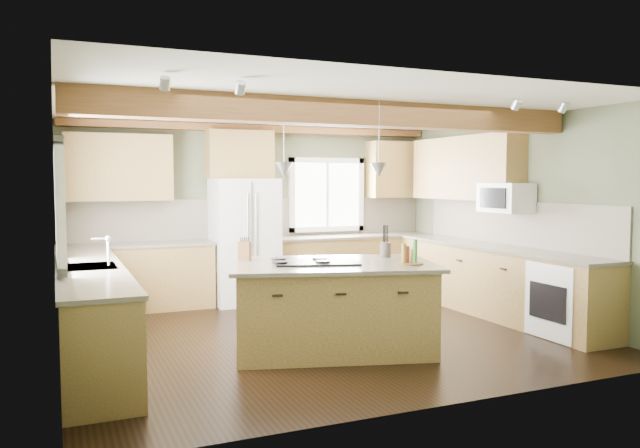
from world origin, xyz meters
name	(u,v)px	position (x,y,z in m)	size (l,w,h in m)	color
floor	(321,334)	(0.00, 0.00, 0.00)	(5.60, 5.60, 0.00)	black
ceiling	(322,107)	(0.00, 0.00, 2.60)	(5.60, 5.60, 0.00)	silver
wall_back	(256,212)	(0.00, 2.50, 1.30)	(5.60, 5.60, 0.00)	#4C523A
wall_left	(56,230)	(-2.80, 0.00, 1.30)	(5.00, 5.00, 0.00)	#4C523A
wall_right	(516,216)	(2.80, 0.00, 1.30)	(5.00, 5.00, 0.00)	#4C523A
ceiling_beam	(347,113)	(0.00, -0.66, 2.47)	(5.55, 0.26, 0.26)	#553218
soffit_trim	(258,129)	(0.00, 2.40, 2.54)	(5.55, 0.20, 0.10)	#553218
backsplash_back	(257,218)	(0.00, 2.48, 1.21)	(5.58, 0.03, 0.58)	brown
backsplash_right	(513,223)	(2.78, 0.05, 1.21)	(0.03, 3.70, 0.58)	brown
base_cab_back_left	(138,278)	(-1.79, 2.20, 0.44)	(2.02, 0.60, 0.88)	brown
counter_back_left	(137,245)	(-1.79, 2.20, 0.90)	(2.06, 0.64, 0.04)	#474134
base_cab_back_right	(353,266)	(1.49, 2.20, 0.44)	(2.62, 0.60, 0.88)	brown
counter_back_right	(353,236)	(1.49, 2.20, 0.90)	(2.66, 0.64, 0.04)	#474134
base_cab_left	(91,314)	(-2.50, 0.05, 0.44)	(0.60, 3.70, 0.88)	brown
counter_left	(90,268)	(-2.50, 0.05, 0.90)	(0.64, 3.74, 0.04)	#474134
base_cab_right	(494,282)	(2.50, 0.05, 0.44)	(0.60, 3.70, 0.88)	brown
counter_right	(495,247)	(2.50, 0.05, 0.90)	(0.64, 3.74, 0.04)	#474134
upper_cab_back_left	(119,167)	(-1.99, 2.33, 1.95)	(1.40, 0.35, 0.90)	brown
upper_cab_over_fridge	(240,155)	(-0.30, 2.33, 2.15)	(0.96, 0.35, 0.70)	brown
upper_cab_right	(465,168)	(2.62, 0.90, 1.95)	(0.35, 2.20, 0.90)	brown
upper_cab_back_corner	(395,170)	(2.30, 2.33, 1.95)	(0.90, 0.35, 0.90)	brown
window_left	(57,204)	(-2.78, 0.05, 1.55)	(0.04, 1.60, 1.05)	white
window_back	(326,195)	(1.15, 2.48, 1.55)	(1.10, 0.04, 1.00)	white
sink	(90,268)	(-2.50, 0.05, 0.91)	(0.50, 0.65, 0.03)	#262628
faucet	(108,252)	(-2.32, 0.05, 1.05)	(0.02, 0.02, 0.28)	#B2B2B7
dishwasher	(101,346)	(-2.49, -1.25, 0.43)	(0.60, 0.60, 0.84)	white
oven	(568,300)	(2.49, -1.25, 0.43)	(0.60, 0.72, 0.84)	white
microwave	(506,198)	(2.58, -0.05, 1.55)	(0.40, 0.70, 0.38)	white
pendant_left	(284,170)	(-0.64, -0.52, 1.88)	(0.18, 0.18, 0.16)	#B2B2B7
pendant_right	(379,170)	(0.31, -0.79, 1.88)	(0.18, 0.18, 0.16)	#B2B2B7
refrigerator	(244,241)	(-0.30, 2.12, 0.90)	(0.90, 0.74, 1.80)	silver
island	(332,308)	(-0.17, -0.66, 0.44)	(1.97, 1.21, 0.88)	brown
island_top	(332,265)	(-0.17, -0.66, 0.90)	(2.10, 1.34, 0.04)	#474134
cooktop	(316,262)	(-0.33, -0.61, 0.93)	(0.85, 0.57, 0.02)	black
knife_block	(245,251)	(-0.95, -0.15, 1.02)	(0.12, 0.09, 0.21)	brown
utensil_crock	(385,250)	(0.59, -0.45, 1.00)	(0.12, 0.12, 0.16)	#453E37
bottle_tray	(410,253)	(0.51, -1.09, 1.04)	(0.26, 0.26, 0.24)	brown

